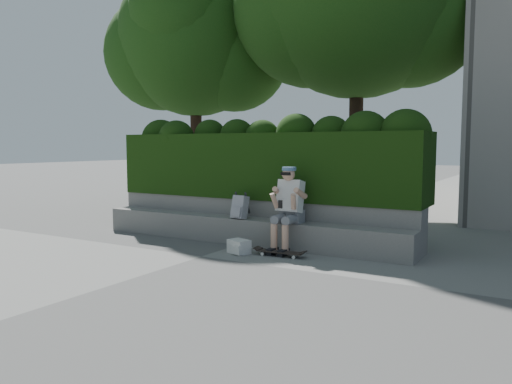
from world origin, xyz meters
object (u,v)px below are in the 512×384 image
Objects in this scene: person at (289,205)px; skateboard at (280,252)px; backpack_plaid at (240,207)px; backpack_ground at (239,247)px.

person is 1.80× the size of skateboard.
skateboard is (0.07, -0.43, -0.69)m from person.
person is 1.00m from backpack_plaid.
person is 3.41× the size of backpack_plaid.
skateboard is 0.68m from backpack_ground.
person is at bearing 7.45° from backpack_plaid.
backpack_plaid is at bearing 175.31° from person.
person reaches higher than backpack_plaid.
skateboard is at bearing -13.69° from backpack_plaid.
person reaches higher than skateboard.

